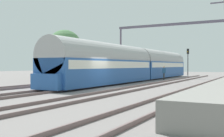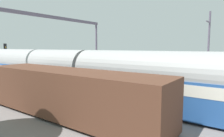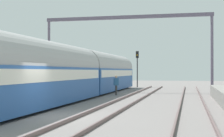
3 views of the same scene
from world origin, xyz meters
The scene contains 6 objects.
passenger_train centered at (-2.18, 11.63, 1.97)m, with size 2.93×32.85×3.82m.
freight_car centered at (-6.53, 9.18, 1.47)m, with size 2.80×13.00×2.70m.
person_crossing centered at (0.05, 14.39, 1.03)m, with size 0.47×0.42×1.73m.
railway_signal_far centered at (-0.26, 28.91, 3.04)m, with size 0.36×0.30×4.72m.
catenary_gantry centered at (0.00, 19.42, 5.96)m, with size 17.46×0.28×7.86m.
catenary_pole_east_mid centered at (8.88, 4.08, 4.15)m, with size 1.90×0.20×8.00m.
Camera 2 is at (-14.55, 0.13, 4.23)m, focal length 31.83 mm.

